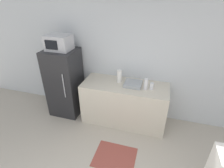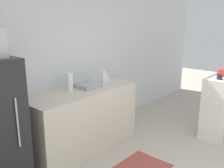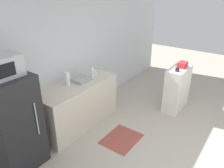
{
  "view_description": "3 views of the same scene",
  "coord_description": "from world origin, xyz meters",
  "px_view_note": "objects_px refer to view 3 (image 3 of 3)",
  "views": [
    {
      "loc": [
        0.59,
        -0.69,
        2.62
      ],
      "look_at": [
        -0.12,
        1.73,
        1.23
      ],
      "focal_mm": 28.0,
      "sensor_mm": 36.0,
      "label": 1
    },
    {
      "loc": [
        -2.35,
        -0.3,
        1.9
      ],
      "look_at": [
        0.26,
        1.98,
        0.99
      ],
      "focal_mm": 40.0,
      "sensor_mm": 36.0,
      "label": 2
    },
    {
      "loc": [
        -2.74,
        -0.49,
        2.66
      ],
      "look_at": [
        0.1,
        1.56,
        1.06
      ],
      "focal_mm": 35.0,
      "sensor_mm": 36.0,
      "label": 3
    }
  ],
  "objects_px": {
    "basket": "(182,65)",
    "microwave": "(1,67)",
    "jar": "(177,69)",
    "paper_towel_roll": "(67,79)",
    "refrigerator": "(14,124)",
    "bottle_short": "(95,73)",
    "bottle_tall": "(92,73)"
  },
  "relations": [
    {
      "from": "paper_towel_roll",
      "to": "basket",
      "type": "bearing_deg",
      "value": -37.47
    },
    {
      "from": "basket",
      "to": "jar",
      "type": "distance_m",
      "value": 0.31
    },
    {
      "from": "microwave",
      "to": "jar",
      "type": "relative_size",
      "value": 5.46
    },
    {
      "from": "bottle_tall",
      "to": "bottle_short",
      "type": "bearing_deg",
      "value": 15.9
    },
    {
      "from": "bottle_short",
      "to": "paper_towel_roll",
      "type": "xyz_separation_m",
      "value": [
        -0.67,
        0.11,
        0.06
      ]
    },
    {
      "from": "basket",
      "to": "jar",
      "type": "relative_size",
      "value": 2.9
    },
    {
      "from": "paper_towel_roll",
      "to": "jar",
      "type": "bearing_deg",
      "value": -42.32
    },
    {
      "from": "refrigerator",
      "to": "microwave",
      "type": "xyz_separation_m",
      "value": [
        -0.0,
        -0.0,
        0.91
      ]
    },
    {
      "from": "refrigerator",
      "to": "bottle_short",
      "type": "distance_m",
      "value": 1.9
    },
    {
      "from": "basket",
      "to": "microwave",
      "type": "bearing_deg",
      "value": 156.38
    },
    {
      "from": "bottle_tall",
      "to": "paper_towel_roll",
      "type": "height_order",
      "value": "paper_towel_roll"
    },
    {
      "from": "refrigerator",
      "to": "bottle_short",
      "type": "relative_size",
      "value": 11.35
    },
    {
      "from": "basket",
      "to": "paper_towel_roll",
      "type": "xyz_separation_m",
      "value": [
        -1.98,
        1.52,
        -0.03
      ]
    },
    {
      "from": "refrigerator",
      "to": "jar",
      "type": "relative_size",
      "value": 17.18
    },
    {
      "from": "bottle_short",
      "to": "microwave",
      "type": "bearing_deg",
      "value": -179.95
    },
    {
      "from": "refrigerator",
      "to": "microwave",
      "type": "distance_m",
      "value": 0.91
    },
    {
      "from": "jar",
      "to": "paper_towel_roll",
      "type": "distance_m",
      "value": 2.25
    },
    {
      "from": "bottle_tall",
      "to": "bottle_short",
      "type": "relative_size",
      "value": 1.69
    },
    {
      "from": "jar",
      "to": "refrigerator",
      "type": "bearing_deg",
      "value": 154.1
    },
    {
      "from": "microwave",
      "to": "basket",
      "type": "relative_size",
      "value": 1.88
    },
    {
      "from": "jar",
      "to": "microwave",
      "type": "bearing_deg",
      "value": 154.12
    },
    {
      "from": "jar",
      "to": "paper_towel_roll",
      "type": "bearing_deg",
      "value": 137.68
    },
    {
      "from": "microwave",
      "to": "basket",
      "type": "xyz_separation_m",
      "value": [
        3.2,
        -1.4,
        -0.6
      ]
    },
    {
      "from": "refrigerator",
      "to": "jar",
      "type": "height_order",
      "value": "refrigerator"
    },
    {
      "from": "refrigerator",
      "to": "bottle_short",
      "type": "height_order",
      "value": "refrigerator"
    },
    {
      "from": "refrigerator",
      "to": "jar",
      "type": "bearing_deg",
      "value": -25.9
    },
    {
      "from": "refrigerator",
      "to": "microwave",
      "type": "height_order",
      "value": "microwave"
    },
    {
      "from": "basket",
      "to": "jar",
      "type": "height_order",
      "value": "basket"
    },
    {
      "from": "bottle_tall",
      "to": "bottle_short",
      "type": "distance_m",
      "value": 0.12
    },
    {
      "from": "microwave",
      "to": "bottle_short",
      "type": "bearing_deg",
      "value": 0.05
    },
    {
      "from": "refrigerator",
      "to": "basket",
      "type": "height_order",
      "value": "refrigerator"
    },
    {
      "from": "bottle_short",
      "to": "basket",
      "type": "distance_m",
      "value": 1.92
    }
  ]
}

